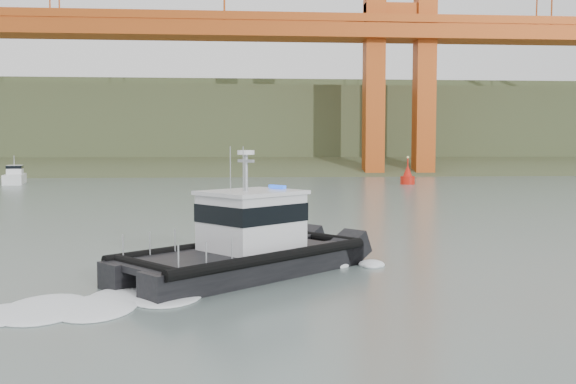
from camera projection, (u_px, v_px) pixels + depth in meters
name	position (u px, v px, depth m)	size (l,w,h in m)	color
ground	(322.00, 273.00, 24.44)	(400.00, 400.00, 0.00)	slate
headlands	(251.00, 135.00, 148.68)	(500.00, 105.36, 27.12)	#41512E
patrol_boat	(246.00, 243.00, 24.03)	(9.90, 9.23, 4.83)	black
motorboat	(15.00, 177.00, 79.30)	(3.55, 6.88, 3.61)	white
nav_buoy	(408.00, 176.00, 78.37)	(1.75, 1.75, 3.64)	red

